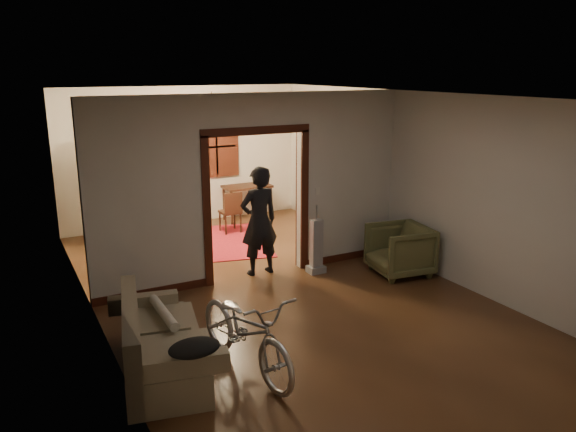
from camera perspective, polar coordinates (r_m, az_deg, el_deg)
floor at (r=8.25m, az=-0.99°, el=-7.61°), size 5.00×8.50×0.01m
ceiling at (r=7.63m, az=-1.08°, el=12.22°), size 5.00×8.50×0.01m
wall_back at (r=11.70m, az=-10.57°, el=6.01°), size 5.00×0.02×2.80m
wall_left at (r=7.08m, az=-19.37°, el=-0.32°), size 0.02×8.50×2.80m
wall_right at (r=9.20m, az=13.01°, el=3.50°), size 0.02×8.50×2.80m
partition_wall at (r=8.48m, az=-3.33°, el=2.92°), size 5.00×0.14×2.80m
door_casing at (r=8.55m, az=-3.30°, el=0.95°), size 1.74×0.20×2.32m
far_window at (r=11.87m, az=-7.30°, el=6.99°), size 0.98×0.06×1.28m
chandelier at (r=9.95m, az=-7.71°, el=10.11°), size 0.24×0.24×0.24m
light_switch at (r=8.93m, az=3.02°, el=2.54°), size 0.08×0.01×0.12m
sofa at (r=6.21m, az=-12.60°, el=-11.75°), size 1.14×1.90×0.82m
rolled_paper at (r=6.44m, az=-12.53°, el=-9.53°), size 0.11×0.85×0.11m
jacket at (r=5.32m, az=-9.50°, el=-13.07°), size 0.48×0.36×0.14m
bicycle at (r=6.07m, az=-4.28°, el=-11.49°), size 0.84×1.82×0.92m
armchair at (r=8.94m, az=11.28°, el=-3.41°), size 0.98×0.96×0.79m
vacuum at (r=8.82m, az=2.89°, el=-3.08°), size 0.30×0.26×0.87m
person at (r=8.67m, az=-2.96°, el=-0.52°), size 0.64×0.44×1.71m
oriental_rug at (r=10.53m, az=-6.88°, el=-2.62°), size 2.16×2.54×0.02m
locker at (r=10.89m, az=-16.84°, el=1.95°), size 0.94×0.71×1.67m
globe at (r=10.71m, az=-17.28°, el=7.71°), size 0.27×0.27×0.27m
desk at (r=11.94m, az=-4.15°, el=1.34°), size 1.08×0.73×0.73m
desk_chair at (r=11.03m, az=-5.92°, el=0.41°), size 0.40×0.40×0.83m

